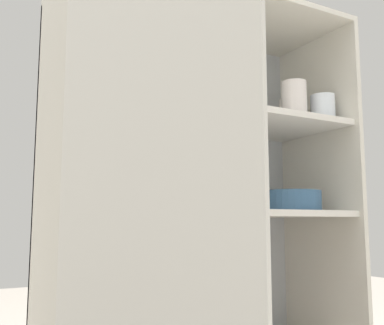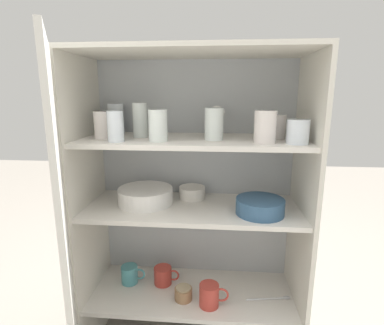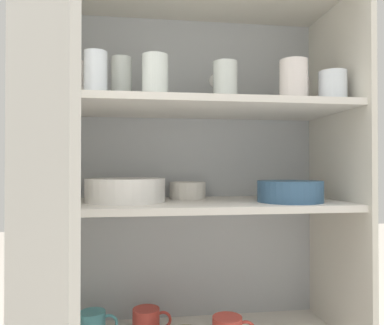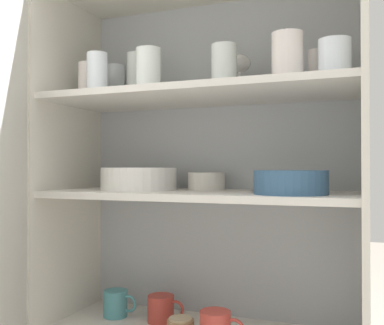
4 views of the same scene
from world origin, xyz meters
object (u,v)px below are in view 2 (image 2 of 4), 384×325
Objects in this scene: mixing_bowl_large at (260,206)px; coffee_mug_primary at (130,274)px; plate_stack_white at (146,196)px; serving_bowl_small at (192,192)px; storage_jar at (183,293)px.

mixing_bowl_large is 1.66× the size of coffee_mug_primary.
plate_stack_white is 2.06× the size of coffee_mug_primary.
mixing_bowl_large reaches higher than coffee_mug_primary.
coffee_mug_primary is at bearing 166.02° from plate_stack_white.
serving_bowl_small is 1.03× the size of coffee_mug_primary.
storage_jar is at bearing -20.06° from coffee_mug_primary.
serving_bowl_small is (-0.30, 0.16, -0.00)m from mixing_bowl_large.
mixing_bowl_large is 0.54m from storage_jar.
serving_bowl_small reaches higher than storage_jar.
storage_jar is at bearing -99.06° from serving_bowl_small.
mixing_bowl_large reaches higher than storage_jar.
plate_stack_white reaches higher than serving_bowl_small.
mixing_bowl_large is at bearing -0.32° from storage_jar.
mixing_bowl_large is at bearing -9.76° from coffee_mug_primary.
coffee_mug_primary is at bearing 170.24° from mixing_bowl_large.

